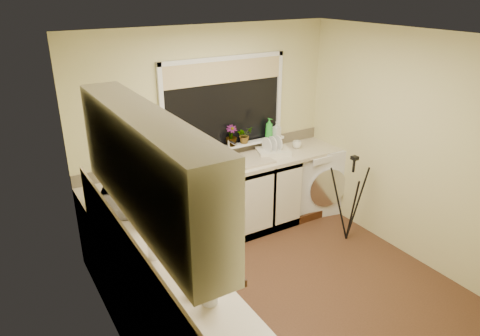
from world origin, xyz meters
The scene contains 33 objects.
floor centered at (0.00, 0.00, 0.00)m, with size 3.20×3.20×0.00m, color brown.
ceiling centered at (0.00, 0.00, 2.45)m, with size 3.20×3.20×0.00m, color white.
wall_back centered at (0.00, 1.50, 1.23)m, with size 3.20×3.20×0.00m, color beige.
wall_front centered at (0.00, -1.50, 1.23)m, with size 3.20×3.20×0.00m, color beige.
wall_left centered at (-1.60, 0.00, 1.23)m, with size 3.00×3.00×0.00m, color beige.
wall_right centered at (1.60, 0.00, 1.23)m, with size 3.00×3.00×0.00m, color beige.
base_cabinet_back centered at (-0.33, 1.20, 0.43)m, with size 2.55×0.60×0.86m, color silver.
base_cabinet_left centered at (-1.30, -0.30, 0.43)m, with size 0.54×2.40×0.86m, color silver.
worktop_back centered at (0.00, 1.20, 0.88)m, with size 3.20×0.60×0.04m, color beige.
worktop_left centered at (-1.30, -0.30, 0.88)m, with size 0.60×2.40×0.04m, color beige.
upper_cabinet centered at (-1.44, -0.45, 1.80)m, with size 0.28×1.90×0.70m, color silver.
splashback_left centered at (-1.59, -0.30, 1.12)m, with size 0.02×2.40×0.45m, color beige.
splashback_back centered at (0.00, 1.49, 0.97)m, with size 3.20×0.02×0.14m, color beige.
window_glass centered at (0.20, 1.49, 1.55)m, with size 1.50×0.02×1.00m, color black.
window_blind centered at (0.20, 1.46, 1.92)m, with size 1.50×0.02×0.25m, color tan.
windowsill centered at (0.20, 1.43, 1.04)m, with size 1.60×0.14×0.03m, color white.
sink centered at (0.20, 1.20, 0.91)m, with size 0.82×0.46×0.03m, color tan.
faucet centered at (0.20, 1.38, 1.02)m, with size 0.03×0.03×0.24m, color silver.
washing_machine centered at (1.37, 1.20, 0.45)m, with size 0.63×0.61×0.89m, color silver.
laptop centered at (-0.76, 1.18, 0.96)m, with size 0.39×0.37×0.23m.
kettle centered at (-1.19, 0.37, 1.01)m, with size 0.16×0.16×0.21m, color silver.
dish_rack centered at (0.75, 1.24, 0.93)m, with size 0.40×0.30×0.06m, color silver.
tripod centered at (1.23, 0.35, 0.53)m, with size 0.52×0.52×1.06m, color black, non-canonical shape.
glass_jug centered at (-1.20, -0.81, 0.98)m, with size 0.11×0.11×0.16m, color white.
steel_jar centered at (-1.33, -0.13, 0.96)m, with size 0.08×0.08×0.12m, color silver.
microwave centered at (-1.27, 0.78, 1.03)m, with size 0.48×0.33×0.27m, color white.
plant_a centered at (-0.35, 1.40, 1.18)m, with size 0.14×0.09×0.26m, color #999999.
plant_c centered at (0.25, 1.40, 1.18)m, with size 0.14×0.14×0.25m, color #999999.
plant_d centered at (0.43, 1.41, 1.15)m, with size 0.18×0.16×0.20m, color #999999.
soap_bottle_green centered at (0.80, 1.42, 1.18)m, with size 0.10×0.10×0.25m, color green.
soap_bottle_clear centered at (0.90, 1.40, 1.15)m, with size 0.09×0.09×0.20m, color #999999.
cup_back centered at (1.13, 1.25, 0.95)m, with size 0.12×0.12×0.09m, color white.
cup_left centered at (-1.25, -0.67, 0.94)m, with size 0.09×0.09×0.08m, color beige.
Camera 1 is at (-2.26, -2.93, 2.85)m, focal length 33.21 mm.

